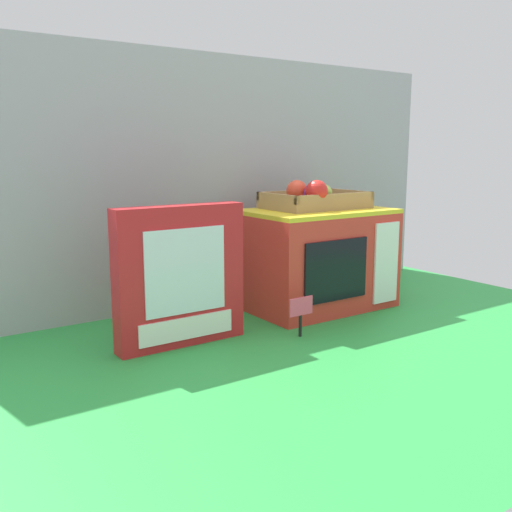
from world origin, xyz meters
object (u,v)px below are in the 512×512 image
Objects in this scene: food_groups_crate at (314,199)px; price_sign at (301,311)px; cookie_set_box at (180,276)px; toy_microwave at (317,258)px.

food_groups_crate reaches higher than price_sign.
cookie_set_box is at bearing -168.91° from food_groups_crate.
cookie_set_box is (-0.48, -0.08, 0.02)m from toy_microwave.
cookie_set_box reaches higher than toy_microwave.
food_groups_crate reaches higher than toy_microwave.
cookie_set_box reaches higher than price_sign.
toy_microwave is 0.49m from cookie_set_box.
food_groups_crate is at bearing 44.61° from price_sign.
price_sign is (-0.21, -0.21, -0.25)m from food_groups_crate.
toy_microwave is at bearing 9.07° from cookie_set_box.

